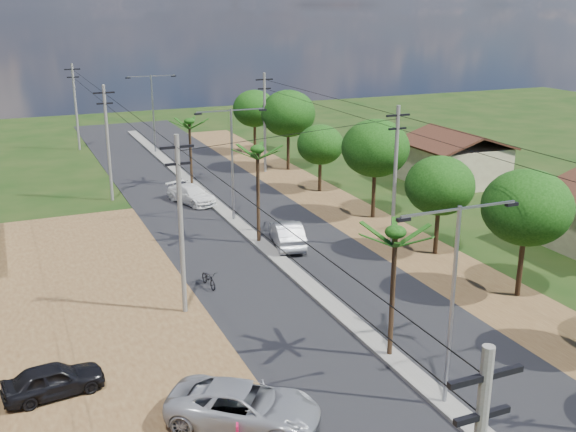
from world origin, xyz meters
name	(u,v)px	position (x,y,z in m)	size (l,w,h in m)	color
ground	(444,405)	(0.00, 0.00, 0.00)	(160.00, 160.00, 0.00)	black
road	(289,270)	(0.00, 15.00, 0.02)	(12.00, 110.00, 0.04)	black
median	(270,252)	(0.00, 18.00, 0.09)	(1.00, 90.00, 0.18)	#605E56
dirt_lot_west	(18,385)	(-15.00, 8.00, 0.02)	(18.00, 46.00, 0.04)	#4F331B
dirt_shoulder_east	(414,250)	(8.50, 15.00, 0.01)	(5.00, 90.00, 0.03)	#4F331B
house_east_far	(454,155)	(21.00, 28.00, 2.39)	(7.60, 7.50, 4.60)	gray
tree_east_c	(527,208)	(9.70, 7.00, 4.86)	(4.60, 4.60, 6.83)	black
tree_east_d	(440,186)	(9.40, 14.00, 4.34)	(4.20, 4.20, 6.13)	black
tree_east_e	(375,148)	(9.60, 22.00, 5.09)	(4.80, 4.80, 7.14)	black
tree_east_f	(320,145)	(9.20, 30.00, 3.89)	(3.80, 3.80, 5.52)	black
tree_east_g	(288,114)	(9.80, 38.00, 5.24)	(5.00, 5.00, 7.38)	black
tree_east_h	(254,109)	(9.50, 46.00, 4.64)	(4.40, 4.40, 6.52)	black
palm_median_near	(395,238)	(0.00, 4.00, 5.54)	(2.00, 2.00, 6.15)	black
palm_median_mid	(258,154)	(0.00, 20.00, 5.90)	(2.00, 2.00, 6.55)	black
palm_median_far	(189,124)	(0.00, 36.00, 5.26)	(2.00, 2.00, 5.85)	black
streetlight_near	(453,291)	(0.00, 0.00, 4.79)	(5.10, 0.18, 8.00)	gray
streetlight_mid	(232,156)	(0.00, 25.00, 4.79)	(5.10, 0.18, 8.00)	gray
streetlight_far	(153,107)	(0.00, 50.00, 4.79)	(5.10, 0.18, 8.00)	gray
utility_pole_w_b	(181,222)	(-7.00, 12.00, 4.76)	(1.60, 0.24, 9.00)	#605E56
utility_pole_w_c	(108,141)	(-7.00, 34.00, 4.76)	(1.60, 0.24, 9.00)	#605E56
utility_pole_w_d	(76,105)	(-7.00, 55.00, 4.76)	(1.60, 0.24, 9.00)	#605E56
utility_pole_e_b	(395,175)	(7.50, 16.00, 4.76)	(1.60, 0.24, 9.00)	#605E56
utility_pole_e_c	(265,121)	(7.50, 38.00, 4.76)	(1.60, 0.24, 9.00)	#605E56
car_silver_mid	(287,234)	(1.50, 18.87, 0.79)	(1.67, 4.79, 1.58)	#96989D
car_white_far	(191,195)	(-1.50, 30.63, 0.68)	(1.91, 4.70, 1.36)	silver
car_parked_silver	(244,407)	(-7.50, 1.81, 0.78)	(2.58, 5.60, 1.56)	#96989D
car_parked_dark	(54,380)	(-13.68, 6.64, 0.66)	(1.56, 3.87, 1.32)	black
moto_rider_west_a	(209,279)	(-5.00, 14.49, 0.47)	(0.62, 1.79, 0.94)	black
moto_rider_west_b	(183,186)	(-1.24, 34.09, 0.53)	(0.50, 1.77, 1.07)	black
roadside_sign	(238,429)	(-8.00, 1.05, 0.47)	(0.50, 1.09, 0.95)	#A10E37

